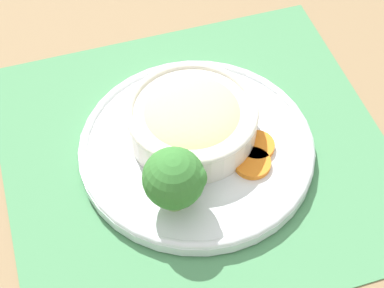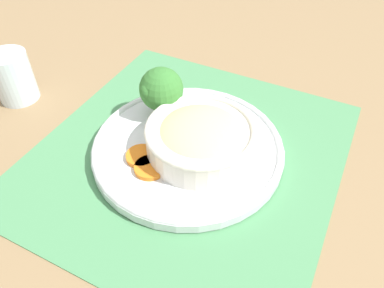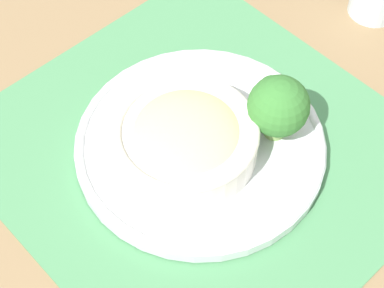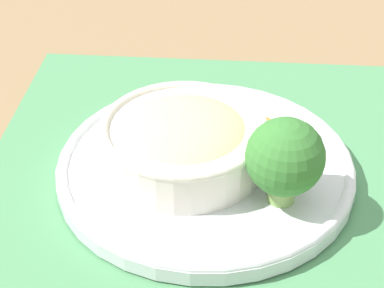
{
  "view_description": "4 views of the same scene",
  "coord_description": "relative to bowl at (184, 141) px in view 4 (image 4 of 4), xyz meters",
  "views": [
    {
      "loc": [
        0.15,
        0.49,
        0.69
      ],
      "look_at": [
        0.01,
        0.02,
        0.05
      ],
      "focal_mm": 60.0,
      "sensor_mm": 36.0,
      "label": 1
    },
    {
      "loc": [
        -0.38,
        -0.21,
        0.44
      ],
      "look_at": [
        -0.02,
        -0.02,
        0.04
      ],
      "focal_mm": 35.0,
      "sensor_mm": 36.0,
      "label": 2
    },
    {
      "loc": [
        0.34,
        -0.32,
        0.66
      ],
      "look_at": [
        0.0,
        -0.02,
        0.04
      ],
      "focal_mm": 60.0,
      "sensor_mm": 36.0,
      "label": 3
    },
    {
      "loc": [
        0.53,
        0.04,
        0.43
      ],
      "look_at": [
        0.0,
        -0.01,
        0.04
      ],
      "focal_mm": 60.0,
      "sensor_mm": 36.0,
      "label": 4
    }
  ],
  "objects": [
    {
      "name": "placemat",
      "position": [
        -0.0,
        0.02,
        -0.05
      ],
      "size": [
        0.52,
        0.49,
        0.0
      ],
      "color": "#4C8C59",
      "rests_on": "ground_plane"
    },
    {
      "name": "ground_plane",
      "position": [
        -0.0,
        0.02,
        -0.05
      ],
      "size": [
        4.0,
        4.0,
        0.0
      ],
      "primitive_type": "plane",
      "color": "#8C704C"
    },
    {
      "name": "broccoli_floret",
      "position": [
        0.05,
        0.1,
        0.02
      ],
      "size": [
        0.08,
        0.08,
        0.09
      ],
      "color": "#84AD5B",
      "rests_on": "plate"
    },
    {
      "name": "bowl",
      "position": [
        0.0,
        0.0,
        0.0
      ],
      "size": [
        0.17,
        0.17,
        0.06
      ],
      "color": "silver",
      "rests_on": "plate"
    },
    {
      "name": "plate",
      "position": [
        -0.0,
        0.02,
        -0.03
      ],
      "size": [
        0.31,
        0.31,
        0.02
      ],
      "color": "silver",
      "rests_on": "placemat"
    },
    {
      "name": "carrot_slice_middle",
      "position": [
        -0.08,
        0.05,
        -0.02
      ],
      "size": [
        0.05,
        0.05,
        0.01
      ],
      "color": "orange",
      "rests_on": "plate"
    },
    {
      "name": "carrot_slice_near",
      "position": [
        -0.06,
        0.07,
        -0.02
      ],
      "size": [
        0.05,
        0.05,
        0.01
      ],
      "color": "orange",
      "rests_on": "plate"
    }
  ]
}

